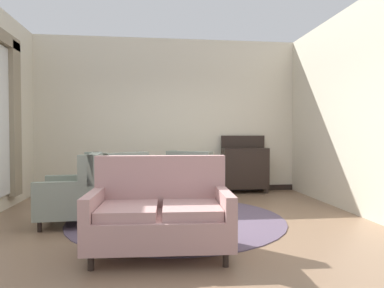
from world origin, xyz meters
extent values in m
plane|color=#896B51|center=(0.00, 0.00, 0.00)|extent=(7.96, 7.96, 0.00)
cube|color=beige|center=(0.00, 2.74, 1.66)|extent=(5.84, 0.08, 3.33)
cube|color=beige|center=(2.84, 0.82, 1.66)|extent=(0.08, 3.83, 3.33)
cube|color=black|center=(0.00, 2.68, 0.06)|extent=(5.68, 0.03, 0.12)
cylinder|color=#5B4C60|center=(0.00, 0.30, 0.01)|extent=(3.17, 3.17, 0.01)
cube|color=gray|center=(-2.72, 1.52, 1.52)|extent=(0.10, 0.32, 2.65)
cylinder|color=black|center=(-0.08, 0.29, 0.49)|extent=(0.78, 0.78, 0.04)
cylinder|color=black|center=(-0.08, 0.29, 0.26)|extent=(0.10, 0.10, 0.43)
cube|color=black|center=(0.14, 0.30, 0.04)|extent=(0.28, 0.07, 0.07)
cube|color=black|center=(-0.17, 0.49, 0.04)|extent=(0.17, 0.28, 0.07)
cube|color=black|center=(-0.19, 0.10, 0.04)|extent=(0.19, 0.27, 0.07)
cylinder|color=#384C93|center=(-0.14, 0.27, 0.52)|extent=(0.10, 0.10, 0.02)
ellipsoid|color=#384C93|center=(-0.14, 0.27, 0.65)|extent=(0.18, 0.18, 0.23)
cylinder|color=#384C93|center=(-0.14, 0.27, 0.82)|extent=(0.09, 0.09, 0.10)
torus|color=#384C93|center=(-0.14, 0.27, 0.87)|extent=(0.14, 0.14, 0.02)
cube|color=tan|center=(-0.28, -1.16, 0.29)|extent=(1.50, 0.93, 0.29)
cube|color=tan|center=(-0.27, -0.80, 0.73)|extent=(1.47, 0.21, 0.59)
cube|color=tan|center=(-0.61, -1.19, 0.48)|extent=(0.62, 0.69, 0.10)
cube|color=tan|center=(0.04, -1.22, 0.48)|extent=(0.62, 0.69, 0.10)
cube|color=tan|center=(-0.96, -1.18, 0.55)|extent=(0.15, 0.77, 0.24)
cube|color=tan|center=(0.39, -1.24, 0.55)|extent=(0.15, 0.77, 0.24)
cylinder|color=black|center=(-0.93, -1.48, 0.07)|extent=(0.06, 0.06, 0.14)
cylinder|color=black|center=(0.33, -1.54, 0.07)|extent=(0.06, 0.06, 0.14)
cylinder|color=black|center=(-0.90, -0.78, 0.07)|extent=(0.06, 0.06, 0.14)
cylinder|color=black|center=(0.37, -0.84, 0.07)|extent=(0.06, 0.06, 0.14)
cube|color=gray|center=(0.45, 1.61, 0.30)|extent=(1.12, 1.10, 0.31)
cube|color=gray|center=(0.28, 1.33, 0.70)|extent=(0.78, 0.55, 0.50)
cube|color=gray|center=(0.64, 1.22, 0.77)|extent=(0.19, 0.22, 0.38)
cube|color=gray|center=(0.01, 1.60, 0.77)|extent=(0.19, 0.22, 0.38)
cube|color=gray|center=(0.78, 1.46, 0.56)|extent=(0.44, 0.64, 0.21)
cube|color=gray|center=(0.16, 1.84, 0.56)|extent=(0.44, 0.64, 0.21)
cylinder|color=black|center=(0.89, 1.70, 0.07)|extent=(0.06, 0.06, 0.14)
cylinder|color=black|center=(0.32, 2.05, 0.07)|extent=(0.06, 0.06, 0.14)
cylinder|color=black|center=(0.57, 1.17, 0.07)|extent=(0.06, 0.06, 0.14)
cylinder|color=black|center=(0.00, 1.51, 0.07)|extent=(0.06, 0.06, 0.14)
cube|color=gray|center=(-0.95, 1.30, 0.29)|extent=(1.08, 1.11, 0.30)
cube|color=gray|center=(-0.77, 1.00, 0.70)|extent=(0.71, 0.52, 0.52)
cube|color=gray|center=(-0.54, 1.25, 0.76)|extent=(0.19, 0.22, 0.39)
cube|color=gray|center=(-1.09, 0.91, 0.76)|extent=(0.19, 0.22, 0.39)
cube|color=gray|center=(-0.71, 1.51, 0.54)|extent=(0.48, 0.68, 0.19)
cube|color=gray|center=(-1.26, 1.17, 0.54)|extent=(0.48, 0.68, 0.19)
cylinder|color=black|center=(-0.89, 1.75, 0.07)|extent=(0.06, 0.06, 0.14)
cylinder|color=black|center=(-1.39, 1.43, 0.07)|extent=(0.06, 0.06, 0.14)
cylinder|color=black|center=(-0.52, 1.17, 0.07)|extent=(0.06, 0.06, 0.14)
cylinder|color=black|center=(-1.02, 0.85, 0.07)|extent=(0.06, 0.06, 0.14)
cube|color=gray|center=(-1.50, 0.23, 0.30)|extent=(0.88, 0.89, 0.31)
cube|color=gray|center=(-1.16, 0.25, 0.72)|extent=(0.20, 0.84, 0.54)
cube|color=gray|center=(-1.28, 0.62, 0.79)|extent=(0.21, 0.11, 0.41)
cube|color=gray|center=(-1.23, -0.12, 0.79)|extent=(0.21, 0.11, 0.41)
cube|color=gray|center=(-1.58, 0.60, 0.55)|extent=(0.73, 0.15, 0.20)
cube|color=gray|center=(-1.53, -0.14, 0.55)|extent=(0.73, 0.15, 0.20)
cylinder|color=black|center=(-1.86, 0.55, 0.07)|extent=(0.06, 0.06, 0.14)
cylinder|color=black|center=(-1.81, -0.13, 0.07)|extent=(0.06, 0.06, 0.14)
cylinder|color=black|center=(-1.20, 0.59, 0.07)|extent=(0.06, 0.06, 0.14)
cylinder|color=black|center=(-1.15, -0.08, 0.07)|extent=(0.06, 0.06, 0.14)
cube|color=black|center=(1.63, 2.44, 0.53)|extent=(0.97, 0.39, 0.86)
cube|color=black|center=(1.63, 2.61, 1.10)|extent=(0.97, 0.04, 0.27)
cube|color=black|center=(1.19, 2.29, 0.05)|extent=(0.06, 0.06, 0.10)
cube|color=black|center=(2.06, 2.29, 0.05)|extent=(0.06, 0.06, 0.10)
cube|color=black|center=(1.19, 2.58, 0.05)|extent=(0.06, 0.06, 0.10)
cube|color=black|center=(2.06, 2.58, 0.05)|extent=(0.06, 0.06, 0.10)
camera|label=1|loc=(-0.37, -4.68, 1.27)|focal=31.79mm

